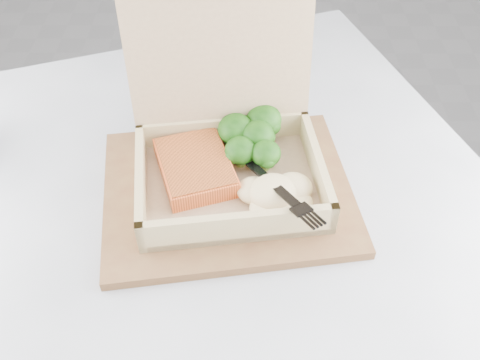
{
  "coord_description": "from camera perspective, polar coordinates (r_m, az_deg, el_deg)",
  "views": [
    {
      "loc": [
        -0.32,
        -0.96,
        1.26
      ],
      "look_at": [
        -0.32,
        -0.49,
        0.78
      ],
      "focal_mm": 40.0,
      "sensor_mm": 36.0,
      "label": 1
    }
  ],
  "objects": [
    {
      "name": "receipt",
      "position": [
        0.84,
        -2.47,
        7.51
      ],
      "size": [
        0.1,
        0.15,
        0.0
      ],
      "primitive_type": "cube",
      "rotation": [
        0.0,
        0.0,
        0.28
      ],
      "color": "white",
      "rests_on": "cafe_table"
    },
    {
      "name": "broccoli_pile",
      "position": [
        0.72,
        1.87,
        4.13
      ],
      "size": [
        0.11,
        0.11,
        0.04
      ],
      "primitive_type": null,
      "color": "#286616",
      "rests_on": "takeout_container"
    },
    {
      "name": "floor",
      "position": [
        1.62,
        11.53,
        -6.52
      ],
      "size": [
        4.0,
        4.0,
        0.0
      ],
      "primitive_type": "plane",
      "color": "#949499",
      "rests_on": "ground"
    },
    {
      "name": "cafe_table",
      "position": [
        0.85,
        -3.87,
        -11.55
      ],
      "size": [
        1.04,
        1.04,
        0.74
      ],
      "rotation": [
        0.0,
        0.0,
        0.34
      ],
      "color": "black",
      "rests_on": "floor"
    },
    {
      "name": "plastic_fork",
      "position": [
        0.67,
        2.51,
        0.77
      ],
      "size": [
        0.09,
        0.14,
        0.02
      ],
      "rotation": [
        0.0,
        0.0,
        3.66
      ],
      "color": "black",
      "rests_on": "mashed_potatoes"
    },
    {
      "name": "salmon_fillet",
      "position": [
        0.7,
        -4.8,
        1.33
      ],
      "size": [
        0.12,
        0.14,
        0.02
      ],
      "primitive_type": "cube",
      "rotation": [
        0.0,
        0.0,
        0.31
      ],
      "color": "orange",
      "rests_on": "takeout_container"
    },
    {
      "name": "serving_tray",
      "position": [
        0.71,
        -1.33,
        -1.17
      ],
      "size": [
        0.36,
        0.3,
        0.01
      ],
      "primitive_type": "cube",
      "rotation": [
        0.0,
        0.0,
        0.14
      ],
      "color": "brown",
      "rests_on": "cafe_table"
    },
    {
      "name": "mashed_potatoes",
      "position": [
        0.66,
        3.56,
        -1.33
      ],
      "size": [
        0.1,
        0.08,
        0.03
      ],
      "primitive_type": "ellipsoid",
      "color": "#F9E7A1",
      "rests_on": "takeout_container"
    },
    {
      "name": "takeout_container",
      "position": [
        0.69,
        -1.43,
        4.39
      ],
      "size": [
        0.26,
        0.24,
        0.22
      ],
      "rotation": [
        0.0,
        0.0,
        0.13
      ],
      "color": "tan",
      "rests_on": "serving_tray"
    }
  ]
}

